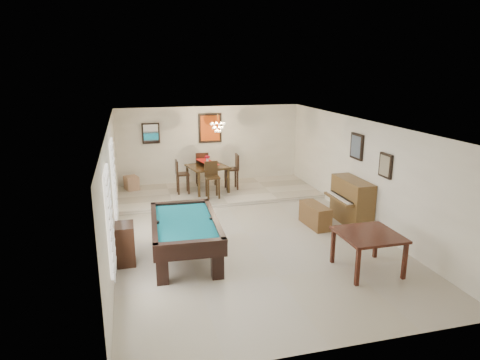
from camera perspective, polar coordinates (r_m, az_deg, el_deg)
name	(u,v)px	position (r m, az deg, el deg)	size (l,w,h in m)	color
ground_plane	(246,233)	(10.31, 0.85, -7.08)	(6.00, 9.00, 0.02)	beige
wall_back	(210,146)	(14.17, -4.00, 4.55)	(6.00, 0.04, 2.60)	silver
wall_front	(337,265)	(5.94, 12.77, -11.03)	(6.00, 0.04, 2.60)	silver
wall_left	(112,189)	(9.56, -16.72, -1.21)	(0.04, 9.00, 2.60)	silver
wall_right	(363,172)	(11.05, 16.04, 0.99)	(0.04, 9.00, 2.60)	silver
ceiling	(247,124)	(9.63, 0.91, 7.45)	(6.00, 9.00, 0.04)	white
dining_step	(218,192)	(13.27, -2.89, -1.67)	(6.00, 2.50, 0.12)	beige
window_left_front	(110,220)	(7.44, -17.00, -5.06)	(0.06, 1.00, 1.70)	white
window_left_rear	(114,178)	(10.12, -16.50, 0.26)	(0.06, 1.00, 1.70)	white
pool_table	(185,240)	(8.93, -7.30, -7.91)	(1.32, 2.44, 0.81)	black
square_table	(367,252)	(8.72, 16.63, -9.18)	(1.12, 1.12, 0.77)	black
upright_piano	(347,202)	(11.02, 14.05, -2.85)	(0.77, 1.37, 1.14)	brown
piano_bench	(315,215)	(10.78, 9.97, -4.66)	(0.39, 1.00, 0.56)	brown
apothecary_chest	(125,244)	(8.96, -15.04, -8.23)	(0.37, 0.55, 0.82)	black
dining_table	(208,176)	(13.14, -4.35, 0.47)	(1.10, 1.10, 0.91)	black
flower_vase	(207,159)	(13.01, -4.40, 2.86)	(0.12, 0.12, 0.21)	#AF0F21
dining_chair_south	(212,180)	(12.43, -3.69, -0.02)	(0.39, 0.39, 1.06)	black
dining_chair_north	(202,168)	(13.81, -5.11, 1.56)	(0.40, 0.40, 1.09)	black
dining_chair_west	(183,177)	(12.98, -7.65, 0.44)	(0.38, 0.38, 1.02)	black
dining_chair_east	(231,172)	(13.30, -1.17, 1.11)	(0.41, 0.41, 1.10)	black
corner_bench	(132,183)	(13.74, -14.25, -0.38)	(0.37, 0.46, 0.42)	#A97D5C
chandelier	(218,124)	(12.77, -2.97, 7.50)	(0.44, 0.44, 0.60)	#FFE5B2
back_painting	(210,128)	(14.04, -4.01, 6.93)	(0.75, 0.06, 0.95)	#D84C14
back_mirror	(151,133)	(13.83, -11.80, 6.11)	(0.55, 0.06, 0.65)	white
right_picture_upper	(357,146)	(11.16, 15.31, 4.33)	(0.06, 0.55, 0.65)	slate
right_picture_lower	(386,166)	(10.12, 18.85, 1.83)	(0.06, 0.45, 0.55)	gray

